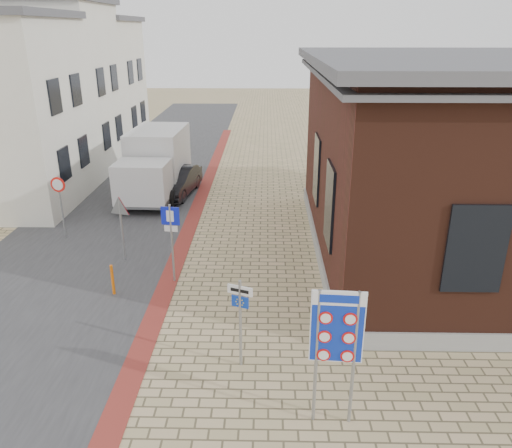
% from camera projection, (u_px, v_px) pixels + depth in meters
% --- Properties ---
extents(ground, '(120.00, 120.00, 0.00)m').
position_uv_depth(ground, '(217.00, 372.00, 11.79)').
color(ground, tan).
rests_on(ground, ground).
extents(road_strip, '(7.00, 60.00, 0.02)m').
position_uv_depth(road_strip, '(139.00, 185.00, 25.86)').
color(road_strip, '#38383A').
rests_on(road_strip, ground).
extents(curb_strip, '(0.60, 40.00, 0.02)m').
position_uv_depth(curb_strip, '(192.00, 220.00, 21.13)').
color(curb_strip, maroon).
rests_on(curb_strip, ground).
extents(brick_building, '(13.00, 13.00, 6.80)m').
position_uv_depth(brick_building, '(499.00, 158.00, 16.85)').
color(brick_building, gray).
rests_on(brick_building, ground).
extents(townhouse_mid, '(7.40, 6.40, 9.10)m').
position_uv_depth(townhouse_mid, '(44.00, 88.00, 27.09)').
color(townhouse_mid, silver).
rests_on(townhouse_mid, ground).
extents(townhouse_far, '(7.40, 6.40, 8.30)m').
position_uv_depth(townhouse_far, '(83.00, 84.00, 32.82)').
color(townhouse_far, silver).
rests_on(townhouse_far, ground).
extents(bike_rack, '(0.08, 1.80, 0.60)m').
position_uv_depth(bike_rack, '(321.00, 314.00, 13.69)').
color(bike_rack, slate).
rests_on(bike_rack, ground).
extents(sedan, '(2.01, 4.28, 1.36)m').
position_uv_depth(sedan, '(177.00, 181.00, 24.10)').
color(sedan, black).
rests_on(sedan, ground).
extents(box_truck, '(2.71, 5.98, 3.08)m').
position_uv_depth(box_truck, '(155.00, 163.00, 23.73)').
color(box_truck, slate).
rests_on(box_truck, ground).
extents(border_sign, '(1.04, 0.12, 3.04)m').
position_uv_depth(border_sign, '(337.00, 330.00, 9.55)').
color(border_sign, gray).
rests_on(border_sign, ground).
extents(essen_sign, '(0.59, 0.26, 2.28)m').
position_uv_depth(essen_sign, '(240.00, 311.00, 11.52)').
color(essen_sign, gray).
rests_on(essen_sign, ground).
extents(parking_sign, '(0.58, 0.12, 2.61)m').
position_uv_depth(parking_sign, '(171.00, 230.00, 15.36)').
color(parking_sign, gray).
rests_on(parking_sign, ground).
extents(yield_sign, '(0.80, 0.30, 2.30)m').
position_uv_depth(yield_sign, '(120.00, 214.00, 16.81)').
color(yield_sign, gray).
rests_on(yield_sign, ground).
extents(speed_sign, '(0.57, 0.10, 2.44)m').
position_uv_depth(speed_sign, '(60.00, 198.00, 18.77)').
color(speed_sign, gray).
rests_on(speed_sign, ground).
extents(bollard, '(0.10, 0.10, 0.99)m').
position_uv_depth(bollard, '(113.00, 280.00, 15.06)').
color(bollard, orange).
rests_on(bollard, ground).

